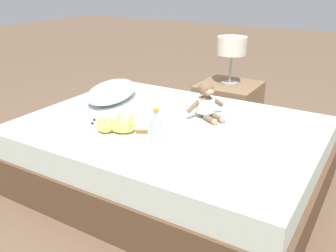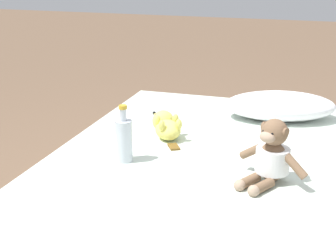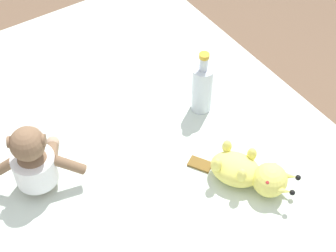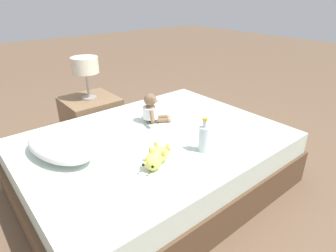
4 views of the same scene
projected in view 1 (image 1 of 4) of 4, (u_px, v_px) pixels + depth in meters
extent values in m
plane|color=brown|center=(170.00, 182.00, 2.49)|extent=(16.00, 16.00, 0.00)
cube|color=brown|center=(170.00, 165.00, 2.44)|extent=(1.38, 1.85, 0.26)
cube|color=silver|center=(170.00, 135.00, 2.36)|extent=(1.34, 1.79, 0.16)
ellipsoid|color=white|center=(112.00, 92.00, 2.73)|extent=(0.59, 0.41, 0.13)
ellipsoid|color=brown|center=(205.00, 106.00, 2.41)|extent=(0.14, 0.14, 0.15)
cylinder|color=white|center=(205.00, 105.00, 2.41)|extent=(0.17, 0.17, 0.09)
sphere|color=brown|center=(206.00, 89.00, 2.37)|extent=(0.10, 0.10, 0.10)
ellipsoid|color=tan|center=(210.00, 92.00, 2.34)|extent=(0.08, 0.07, 0.04)
sphere|color=black|center=(212.00, 89.00, 2.35)|extent=(0.01, 0.01, 0.01)
sphere|color=black|center=(207.00, 90.00, 2.33)|extent=(0.01, 0.01, 0.01)
cylinder|color=brown|center=(212.00, 86.00, 2.39)|extent=(0.02, 0.03, 0.03)
cylinder|color=brown|center=(200.00, 88.00, 2.35)|extent=(0.02, 0.03, 0.03)
cylinder|color=brown|center=(217.00, 102.00, 2.46)|extent=(0.10, 0.07, 0.08)
cylinder|color=brown|center=(193.00, 107.00, 2.37)|extent=(0.10, 0.07, 0.08)
cylinder|color=brown|center=(217.00, 118.00, 2.37)|extent=(0.08, 0.11, 0.04)
cylinder|color=brown|center=(210.00, 119.00, 2.35)|extent=(0.08, 0.11, 0.04)
sphere|color=tan|center=(222.00, 120.00, 2.33)|extent=(0.04, 0.04, 0.04)
sphere|color=tan|center=(215.00, 122.00, 2.31)|extent=(0.04, 0.04, 0.04)
ellipsoid|color=#EAE066|center=(123.00, 126.00, 2.18)|extent=(0.17, 0.19, 0.08)
sphere|color=#EAE066|center=(106.00, 125.00, 2.18)|extent=(0.10, 0.10, 0.10)
cone|color=#EAE066|center=(97.00, 125.00, 2.15)|extent=(0.06, 0.07, 0.05)
sphere|color=black|center=(92.00, 123.00, 2.15)|extent=(0.02, 0.02, 0.02)
cone|color=#EAE066|center=(99.00, 121.00, 2.20)|extent=(0.06, 0.07, 0.05)
sphere|color=black|center=(94.00, 120.00, 2.20)|extent=(0.02, 0.02, 0.02)
sphere|color=red|center=(104.00, 122.00, 2.14)|extent=(0.02, 0.02, 0.02)
sphere|color=red|center=(106.00, 118.00, 2.20)|extent=(0.02, 0.02, 0.02)
ellipsoid|color=#EAE066|center=(117.00, 123.00, 2.13)|extent=(0.04, 0.04, 0.05)
ellipsoid|color=#EAE066|center=(119.00, 117.00, 2.21)|extent=(0.04, 0.04, 0.05)
ellipsoid|color=#EAE066|center=(130.00, 122.00, 2.13)|extent=(0.04, 0.04, 0.05)
ellipsoid|color=#EAE066|center=(131.00, 118.00, 2.20)|extent=(0.04, 0.04, 0.05)
cube|color=brown|center=(142.00, 132.00, 2.19)|extent=(0.07, 0.08, 0.01)
cylinder|color=silver|center=(156.00, 135.00, 1.96)|extent=(0.07, 0.07, 0.17)
cylinder|color=silver|center=(156.00, 115.00, 1.92)|extent=(0.03, 0.03, 0.05)
cylinder|color=gold|center=(156.00, 110.00, 1.90)|extent=(0.03, 0.03, 0.01)
cube|color=#846647|center=(228.00, 108.00, 3.21)|extent=(0.48, 0.48, 0.43)
cylinder|color=gray|center=(229.00, 83.00, 3.12)|extent=(0.14, 0.14, 0.02)
cylinder|color=gray|center=(230.00, 69.00, 3.08)|extent=(0.02, 0.02, 0.23)
cylinder|color=beige|center=(232.00, 46.00, 3.01)|extent=(0.24, 0.24, 0.14)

